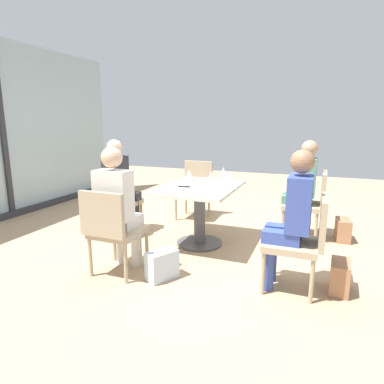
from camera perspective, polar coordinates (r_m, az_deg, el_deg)
ground_plane at (r=4.13m, az=1.31°, el=-8.96°), size 12.00×12.00×0.00m
window_wall_backdrop at (r=5.80m, az=-30.07°, el=7.82°), size 4.97×0.10×2.70m
dining_table_main at (r=3.97m, az=1.34°, el=-1.74°), size 1.19×0.86×0.73m
chair_far_left at (r=3.25m, az=-13.68°, el=-5.94°), size 0.50×0.46×0.87m
chair_front_right at (r=4.46m, az=19.80°, el=-1.40°), size 0.46×0.50×0.87m
chair_front_left at (r=3.05m, az=18.72°, el=-7.51°), size 0.46×0.50×0.87m
chair_near_window at (r=4.54m, az=-13.42°, el=-0.78°), size 0.46×0.51×0.87m
chair_far_right at (r=5.15m, az=0.53°, el=1.07°), size 0.50×0.46×0.87m
person_far_left at (r=3.28m, az=-12.77°, el=-2.03°), size 0.39×0.34×1.26m
person_front_right at (r=4.43m, az=18.57°, el=1.27°), size 0.34×0.39×1.26m
person_front_left at (r=2.99m, az=16.89°, el=-3.66°), size 0.34×0.39×1.26m
person_near_window at (r=4.44m, az=-12.39°, el=1.65°), size 0.34×0.39×1.26m
wine_glass_0 at (r=4.01m, az=-0.49°, el=3.17°), size 0.07×0.07×0.18m
wine_glass_1 at (r=3.94m, az=5.78°, el=2.96°), size 0.07×0.07×0.18m
wine_glass_2 at (r=4.24m, az=5.49°, el=3.63°), size 0.07×0.07×0.18m
wine_glass_3 at (r=3.89m, az=3.34°, el=2.88°), size 0.07×0.07×0.18m
coffee_cup at (r=4.20m, az=6.62°, el=2.30°), size 0.08×0.08×0.09m
cell_phone_on_table at (r=3.88m, az=-1.37°, el=0.96°), size 0.09×0.15×0.01m
handbag_0 at (r=3.23m, az=-5.22°, el=-12.52°), size 0.34×0.28×0.28m
handbag_1 at (r=4.61m, az=24.73°, el=-6.00°), size 0.31×0.19×0.28m
handbag_2 at (r=3.28m, az=24.27°, el=-13.26°), size 0.31×0.17×0.28m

